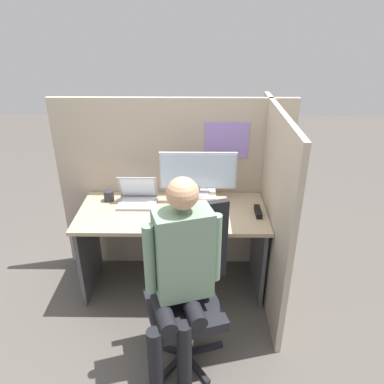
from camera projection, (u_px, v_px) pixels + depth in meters
ground_plane at (172, 312)px, 3.00m from camera, size 12.00×12.00×0.00m
cubicle_panel_back at (175, 187)px, 3.26m from camera, size 1.99×0.05×1.56m
cubicle_panel_right at (272, 211)px, 2.88m from camera, size 0.04×1.29×1.56m
desk at (173, 230)px, 3.04m from camera, size 1.49×0.66×0.74m
paper_box at (198, 197)px, 3.09m from camera, size 0.29×0.20×0.08m
monitor at (198, 172)px, 2.99m from camera, size 0.62×0.19×0.35m
laptop at (138, 198)px, 3.05m from camera, size 0.31×0.23×0.23m
mouse at (169, 211)px, 2.92m from camera, size 0.06×0.04×0.04m
stapler at (258, 212)px, 2.90m from camera, size 0.04×0.17×0.04m
carrot_toy at (162, 220)px, 2.79m from camera, size 0.04×0.12×0.04m
office_chair at (189, 285)px, 2.48m from camera, size 0.58×0.62×1.07m
person at (181, 269)px, 2.23m from camera, size 0.46×0.47×1.37m
pen_cup at (109, 196)px, 3.10m from camera, size 0.08×0.08×0.09m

